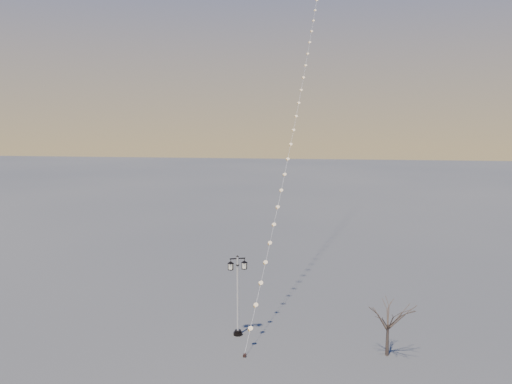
# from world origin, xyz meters

# --- Properties ---
(ground) EXTENTS (300.00, 300.00, 0.00)m
(ground) POSITION_xyz_m (0.00, 0.00, 0.00)
(ground) COLOR #444644
(ground) RESTS_ON ground
(street_lamp) EXTENTS (1.25, 0.75, 5.14)m
(street_lamp) POSITION_xyz_m (-0.80, 1.20, 2.84)
(street_lamp) COLOR black
(street_lamp) RESTS_ON ground
(bare_tree) EXTENTS (2.06, 2.06, 3.41)m
(bare_tree) POSITION_xyz_m (8.18, -0.42, 2.37)
(bare_tree) COLOR #43372C
(bare_tree) RESTS_ON ground
(kite_train) EXTENTS (4.34, 41.99, 35.18)m
(kite_train) POSITION_xyz_m (1.97, 18.92, 17.48)
(kite_train) COLOR black
(kite_train) RESTS_ON ground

